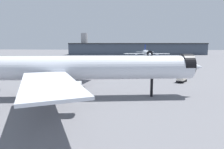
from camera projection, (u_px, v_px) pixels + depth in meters
ground at (77, 100)px, 48.38m from camera, size 900.00×900.00×0.00m
airliner_near_gate at (80, 68)px, 49.36m from camera, size 62.58×56.53×17.03m
airliner_far_taxiway at (147, 53)px, 169.51m from camera, size 40.01×43.88×13.30m
terminal_building at (135, 49)px, 261.34m from camera, size 177.45×42.98×27.98m
service_truck_front at (182, 78)px, 70.86m from camera, size 4.67×5.93×3.00m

